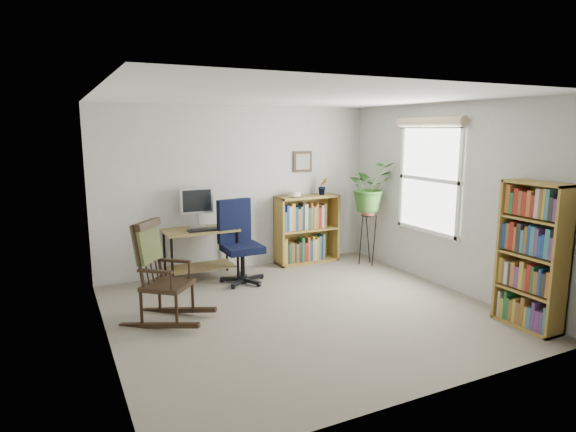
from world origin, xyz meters
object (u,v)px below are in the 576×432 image
rocking_chair (167,271)px  low_bookshelf (307,229)px  desk (201,254)px  tall_bookshelf (532,256)px  office_chair (242,242)px

rocking_chair → low_bookshelf: (2.48, 1.42, -0.04)m
low_bookshelf → desk: bearing=-176.0°
desk → low_bookshelf: 1.75m
low_bookshelf → tall_bookshelf: (0.89, -3.25, 0.25)m
desk → rocking_chair: bearing=-119.9°
low_bookshelf → tall_bookshelf: 3.37m
rocking_chair → office_chair: bearing=-13.2°
desk → office_chair: size_ratio=0.86×
office_chair → rocking_chair: office_chair is taller
office_chair → low_bookshelf: (1.28, 0.53, -0.05)m
office_chair → rocking_chair: (-1.20, -0.89, -0.01)m
desk → office_chair: bearing=-41.5°
office_chair → low_bookshelf: office_chair is taller
office_chair → low_bookshelf: size_ratio=1.09×
rocking_chair → tall_bookshelf: size_ratio=0.73×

